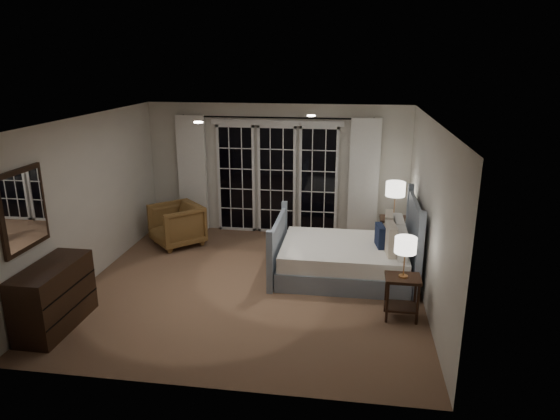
# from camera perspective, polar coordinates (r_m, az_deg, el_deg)

# --- Properties ---
(floor) EXTENTS (5.00, 5.00, 0.00)m
(floor) POSITION_cam_1_polar(r_m,az_deg,el_deg) (7.66, -3.19, -8.55)
(floor) COLOR brown
(floor) RESTS_ON ground
(ceiling) EXTENTS (5.00, 5.00, 0.00)m
(ceiling) POSITION_cam_1_polar(r_m,az_deg,el_deg) (6.97, -3.53, 10.36)
(ceiling) COLOR white
(ceiling) RESTS_ON wall_back
(wall_left) EXTENTS (0.02, 5.00, 2.50)m
(wall_left) POSITION_cam_1_polar(r_m,az_deg,el_deg) (8.09, -20.97, 1.16)
(wall_left) COLOR beige
(wall_left) RESTS_ON floor
(wall_right) EXTENTS (0.02, 5.00, 2.50)m
(wall_right) POSITION_cam_1_polar(r_m,az_deg,el_deg) (7.16, 16.66, -0.39)
(wall_right) COLOR beige
(wall_right) RESTS_ON floor
(wall_back) EXTENTS (5.00, 0.02, 2.50)m
(wall_back) POSITION_cam_1_polar(r_m,az_deg,el_deg) (9.60, -0.34, 4.64)
(wall_back) COLOR beige
(wall_back) RESTS_ON floor
(wall_front) EXTENTS (5.00, 0.02, 2.50)m
(wall_front) POSITION_cam_1_polar(r_m,az_deg,el_deg) (4.95, -9.24, -7.69)
(wall_front) COLOR beige
(wall_front) RESTS_ON floor
(french_doors) EXTENTS (2.50, 0.04, 2.20)m
(french_doors) POSITION_cam_1_polar(r_m,az_deg,el_deg) (9.60, -0.38, 3.65)
(french_doors) COLOR black
(french_doors) RESTS_ON wall_back
(curtain_rod) EXTENTS (3.50, 0.03, 0.03)m
(curtain_rod) POSITION_cam_1_polar(r_m,az_deg,el_deg) (9.34, -0.45, 10.51)
(curtain_rod) COLOR black
(curtain_rod) RESTS_ON wall_back
(curtain_left) EXTENTS (0.55, 0.10, 2.25)m
(curtain_left) POSITION_cam_1_polar(r_m,az_deg,el_deg) (9.89, -9.96, 4.15)
(curtain_left) COLOR white
(curtain_left) RESTS_ON curtain_rod
(curtain_right) EXTENTS (0.55, 0.10, 2.25)m
(curtain_right) POSITION_cam_1_polar(r_m,az_deg,el_deg) (9.40, 9.56, 3.51)
(curtain_right) COLOR white
(curtain_right) RESTS_ON curtain_rod
(downlight_a) EXTENTS (0.12, 0.12, 0.01)m
(downlight_a) POSITION_cam_1_polar(r_m,az_deg,el_deg) (7.44, 3.58, 10.70)
(downlight_a) COLOR white
(downlight_a) RESTS_ON ceiling
(downlight_b) EXTENTS (0.12, 0.12, 0.01)m
(downlight_b) POSITION_cam_1_polar(r_m,az_deg,el_deg) (6.74, -9.31, 9.86)
(downlight_b) COLOR white
(downlight_b) RESTS_ON ceiling
(bed) EXTENTS (2.14, 1.53, 1.25)m
(bed) POSITION_cam_1_polar(r_m,az_deg,el_deg) (7.90, 7.76, -5.34)
(bed) COLOR gray
(bed) RESTS_ON floor
(nightstand_left) EXTENTS (0.45, 0.36, 0.59)m
(nightstand_left) POSITION_cam_1_polar(r_m,az_deg,el_deg) (6.77, 13.77, -9.01)
(nightstand_left) COLOR black
(nightstand_left) RESTS_ON floor
(nightstand_right) EXTENTS (0.47, 0.38, 0.62)m
(nightstand_right) POSITION_cam_1_polar(r_m,az_deg,el_deg) (9.03, 12.76, -2.17)
(nightstand_right) COLOR black
(nightstand_right) RESTS_ON floor
(lamp_left) EXTENTS (0.28, 0.28, 0.54)m
(lamp_left) POSITION_cam_1_polar(r_m,az_deg,el_deg) (6.53, 14.16, -3.98)
(lamp_left) COLOR tan
(lamp_left) RESTS_ON nightstand_left
(lamp_right) EXTENTS (0.34, 0.34, 0.65)m
(lamp_right) POSITION_cam_1_polar(r_m,az_deg,el_deg) (8.82, 13.06, 2.32)
(lamp_right) COLOR tan
(lamp_right) RESTS_ON nightstand_right
(armchair) EXTENTS (1.17, 1.17, 0.76)m
(armchair) POSITION_cam_1_polar(r_m,az_deg,el_deg) (9.31, -11.71, -1.67)
(armchair) COLOR brown
(armchair) RESTS_ON floor
(dresser) EXTENTS (0.50, 1.18, 0.84)m
(dresser) POSITION_cam_1_polar(r_m,az_deg,el_deg) (6.98, -24.45, -8.99)
(dresser) COLOR black
(dresser) RESTS_ON floor
(mirror) EXTENTS (0.05, 0.85, 1.00)m
(mirror) POSITION_cam_1_polar(r_m,az_deg,el_deg) (6.73, -27.30, 0.00)
(mirror) COLOR black
(mirror) RESTS_ON wall_left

